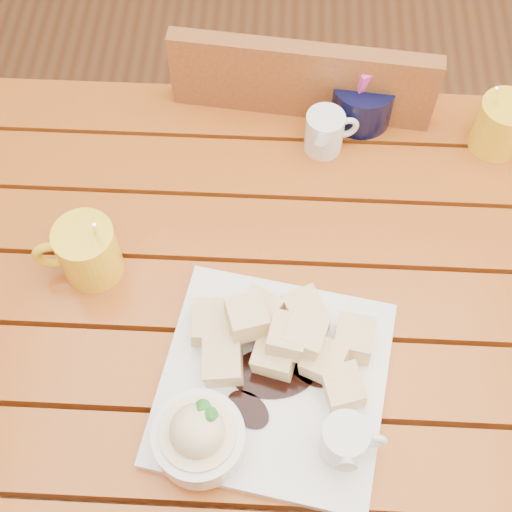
# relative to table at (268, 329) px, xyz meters

# --- Properties ---
(ground) EXTENTS (5.00, 5.00, 0.00)m
(ground) POSITION_rel_table_xyz_m (0.00, -0.00, -0.64)
(ground) COLOR #592F19
(ground) RESTS_ON ground
(table) EXTENTS (1.20, 0.79, 0.75)m
(table) POSITION_rel_table_xyz_m (0.00, 0.00, 0.00)
(table) COLOR #8C3912
(table) RESTS_ON ground
(dessert_plate) EXTENTS (0.33, 0.33, 0.12)m
(dessert_plate) POSITION_rel_table_xyz_m (-0.00, -0.15, 0.14)
(dessert_plate) COLOR white
(dessert_plate) RESTS_ON table
(coffee_mug_left) EXTENTS (0.12, 0.08, 0.14)m
(coffee_mug_left) POSITION_rel_table_xyz_m (-0.25, 0.03, 0.16)
(coffee_mug_left) COLOR yellow
(coffee_mug_left) RESTS_ON table
(coffee_mug_right) EXTENTS (0.11, 0.08, 0.14)m
(coffee_mug_right) POSITION_rel_table_xyz_m (0.35, 0.29, 0.15)
(coffee_mug_right) COLOR yellow
(coffee_mug_right) RESTS_ON table
(cream_pitcher) EXTENTS (0.09, 0.07, 0.07)m
(cream_pitcher) POSITION_rel_table_xyz_m (0.08, 0.27, 0.15)
(cream_pitcher) COLOR white
(cream_pitcher) RESTS_ON table
(sugar_caddy) EXTENTS (0.10, 0.10, 0.11)m
(sugar_caddy) POSITION_rel_table_xyz_m (0.14, 0.34, 0.15)
(sugar_caddy) COLOR black
(sugar_caddy) RESTS_ON table
(chair_far) EXTENTS (0.46, 0.46, 0.89)m
(chair_far) POSITION_rel_table_xyz_m (0.05, 0.46, -0.15)
(chair_far) COLOR brown
(chair_far) RESTS_ON ground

